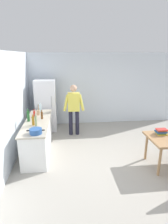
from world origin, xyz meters
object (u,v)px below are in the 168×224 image
(utensil_jar, at_px, (38,112))
(bottle_beer_brown, at_px, (42,115))
(bottle_sauce_red, at_px, (34,114))
(bottle_vinegar_tall, at_px, (36,121))
(person, at_px, (74,107))
(bottle_oil_amber, at_px, (33,121))
(bottle_water_clear, at_px, (40,108))
(refrigerator, at_px, (46,106))
(cooking_pot, at_px, (36,131))
(book_stack, at_px, (161,132))
(bottle_wine_green, at_px, (28,116))

(utensil_jar, bearing_deg, bottle_beer_brown, -68.96)
(bottle_sauce_red, bearing_deg, bottle_vinegar_tall, -78.75)
(person, height_order, bottle_beer_brown, person)
(bottle_oil_amber, xyz_separation_m, bottle_water_clear, (0.05, 1.16, 0.01))
(refrigerator, height_order, cooking_pot, refrigerator)
(bottle_beer_brown, xyz_separation_m, book_stack, (2.95, -1.05, -0.18))
(bottle_water_clear, xyz_separation_m, book_stack, (3.07, -1.73, -0.20))
(bottle_wine_green, relative_size, bottle_oil_amber, 1.21)
(bottle_oil_amber, bearing_deg, bottle_wine_green, 118.49)
(refrigerator, bearing_deg, bottle_water_clear, -97.66)
(cooking_pot, relative_size, bottle_beer_brown, 1.54)
(bottle_sauce_red, xyz_separation_m, book_stack, (3.18, -1.22, -0.17))
(cooking_pot, relative_size, book_stack, 1.51)
(cooking_pot, bearing_deg, bottle_beer_brown, 88.49)
(cooking_pot, xyz_separation_m, bottle_oil_amber, (-0.14, 0.56, 0.06))
(bottle_water_clear, bearing_deg, utensil_jar, -95.26)
(refrigerator, bearing_deg, bottle_oil_amber, -94.49)
(refrigerator, distance_m, utensil_jar, 1.08)
(bottle_vinegar_tall, distance_m, book_stack, 3.09)
(bottle_oil_amber, distance_m, book_stack, 3.18)
(refrigerator, distance_m, person, 1.10)
(utensil_jar, xyz_separation_m, bottle_vinegar_tall, (0.06, -0.92, 0.06))
(utensil_jar, height_order, book_stack, utensil_jar)
(utensil_jar, height_order, bottle_oil_amber, utensil_jar)
(book_stack, bearing_deg, utensil_jar, 155.25)
(bottle_sauce_red, bearing_deg, bottle_wine_green, -107.93)
(utensil_jar, xyz_separation_m, book_stack, (3.10, -1.43, -0.16))
(refrigerator, relative_size, person, 1.06)
(bottle_water_clear, bearing_deg, bottle_beer_brown, -80.13)
(cooking_pot, height_order, bottle_wine_green, bottle_wine_green)
(cooking_pot, bearing_deg, bottle_vinegar_tall, 96.94)
(utensil_jar, bearing_deg, book_stack, -24.75)
(person, xyz_separation_m, book_stack, (2.02, -1.94, -0.16))
(bottle_vinegar_tall, bearing_deg, refrigerator, 87.89)
(bottle_water_clear, bearing_deg, bottle_sauce_red, -102.26)
(bottle_oil_amber, relative_size, bottle_vinegar_tall, 0.88)
(bottle_wine_green, distance_m, bottle_beer_brown, 0.38)
(bottle_beer_brown, relative_size, bottle_vinegar_tall, 0.81)
(cooking_pot, distance_m, bottle_oil_amber, 0.58)
(cooking_pot, height_order, book_stack, cooking_pot)
(refrigerator, bearing_deg, cooking_pot, -90.30)
(person, distance_m, utensil_jar, 1.20)
(refrigerator, relative_size, book_stack, 6.79)
(utensil_jar, relative_size, bottle_oil_amber, 1.14)
(bottle_wine_green, bearing_deg, refrigerator, 78.71)
(bottle_sauce_red, bearing_deg, bottle_oil_amber, -84.39)
(refrigerator, distance_m, bottle_oil_amber, 1.93)
(bottle_sauce_red, distance_m, bottle_water_clear, 0.52)
(bottle_sauce_red, bearing_deg, person, 31.96)
(bottle_water_clear, height_order, bottle_beer_brown, bottle_water_clear)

